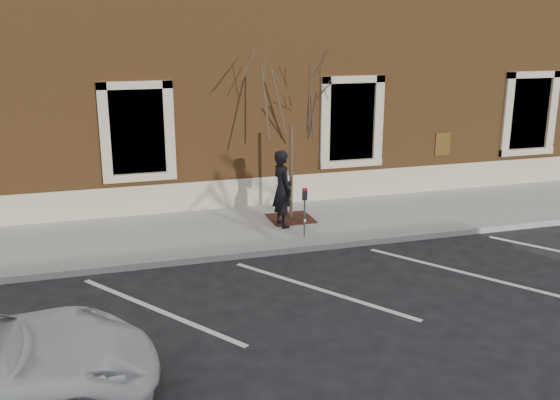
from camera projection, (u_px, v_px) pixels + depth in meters
name	position (u px, v px, depth m)	size (l,w,h in m)	color
ground	(287.00, 252.00, 14.41)	(120.00, 120.00, 0.00)	#28282B
sidewalk_near	(267.00, 227.00, 16.01)	(40.00, 3.50, 0.15)	#A9A99F
curb_near	(288.00, 250.00, 14.35)	(40.00, 0.12, 0.15)	#9E9E99
parking_stripes	(320.00, 290.00, 12.38)	(28.00, 4.40, 0.01)	silver
building_civic	(218.00, 59.00, 20.47)	(40.00, 8.62, 8.00)	brown
man	(282.00, 189.00, 15.57)	(0.71, 0.47, 1.95)	black
parking_meter	(305.00, 203.00, 14.84)	(0.11, 0.08, 1.20)	#595B60
tree_grate	(291.00, 218.00, 16.39)	(1.11, 1.11, 0.03)	#452316
sapling	(291.00, 99.00, 15.54)	(2.70, 2.70, 4.50)	#3E3225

